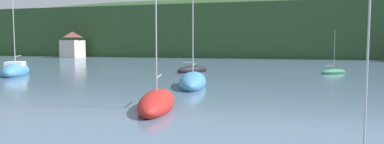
{
  "coord_description": "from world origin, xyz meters",
  "views": [
    {
      "loc": [
        7.58,
        13.92,
        4.04
      ],
      "look_at": [
        0.0,
        41.94,
        1.6
      ],
      "focal_mm": 32.5,
      "sensor_mm": 36.0,
      "label": 1
    }
  ],
  "objects": [
    {
      "name": "sailboat_mid_7",
      "position": [
        -0.03,
        33.73,
        0.36
      ],
      "size": [
        3.45,
        7.15,
        10.67
      ],
      "rotation": [
        0.0,
        0.0,
        4.93
      ],
      "color": "red",
      "rests_on": "ground_plane"
    },
    {
      "name": "wooded_hillside",
      "position": [
        -15.73,
        130.26,
        6.18
      ],
      "size": [
        352.0,
        46.66,
        29.03
      ],
      "color": "#2D4C28",
      "rests_on": "ground_plane"
    },
    {
      "name": "sailboat_mid_8",
      "position": [
        -0.73,
        44.95,
        0.42
      ],
      "size": [
        3.99,
        8.68,
        10.0
      ],
      "rotation": [
        0.0,
        0.0,
        4.91
      ],
      "color": "teal",
      "rests_on": "ground_plane"
    },
    {
      "name": "sailboat_far_4",
      "position": [
        13.7,
        62.67,
        0.21
      ],
      "size": [
        3.9,
        3.5,
        5.89
      ],
      "rotation": [
        0.0,
        0.0,
        0.69
      ],
      "color": "#2D754C",
      "rests_on": "ground_plane"
    },
    {
      "name": "sailboat_mid_5",
      "position": [
        -25.17,
        50.05,
        0.54
      ],
      "size": [
        6.29,
        8.47,
        12.34
      ],
      "rotation": [
        0.0,
        0.0,
        5.21
      ],
      "color": "teal",
      "rests_on": "ground_plane"
    },
    {
      "name": "sailboat_far_3",
      "position": [
        -4.74,
        59.78,
        0.3
      ],
      "size": [
        4.16,
        5.11,
        7.41
      ],
      "rotation": [
        0.0,
        0.0,
        0.97
      ],
      "color": "black",
      "rests_on": "ground_plane"
    },
    {
      "name": "shore_building_west",
      "position": [
        -49.66,
        98.5,
        3.47
      ],
      "size": [
        4.95,
        5.65,
        7.14
      ],
      "color": "beige",
      "rests_on": "ground_plane"
    }
  ]
}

